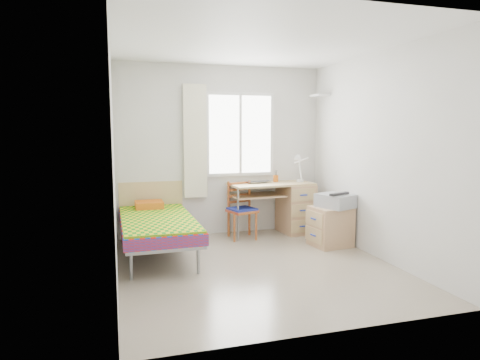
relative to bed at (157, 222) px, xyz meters
name	(u,v)px	position (x,y,z in m)	size (l,w,h in m)	color
floor	(257,266)	(1.09, -0.89, -0.41)	(3.50, 3.50, 0.00)	#BCAD93
ceiling	(258,43)	(1.09, -0.89, 2.19)	(3.50, 3.50, 0.00)	white
wall_back	(221,151)	(1.09, 0.86, 0.89)	(3.20, 3.20, 0.00)	silver
wall_left	(114,161)	(-0.51, -0.89, 0.89)	(3.50, 3.50, 0.00)	silver
wall_right	(377,156)	(2.69, -0.89, 0.89)	(3.50, 3.50, 0.00)	silver
window	(240,134)	(1.39, 0.84, 1.14)	(1.10, 0.04, 1.30)	white
curtain	(195,141)	(0.67, 0.79, 1.04)	(0.35, 0.05, 1.70)	white
floating_shelf	(320,96)	(2.58, 0.51, 1.74)	(0.20, 0.32, 0.03)	white
bed	(157,222)	(0.00, 0.00, 0.00)	(0.94, 1.98, 0.85)	gray
desk	(291,205)	(2.15, 0.57, 0.02)	(1.33, 0.69, 0.80)	tan
chair	(242,206)	(1.31, 0.48, 0.07)	(0.46, 0.46, 0.86)	#A1371F
cabinet	(330,226)	(2.37, -0.31, -0.14)	(0.57, 0.51, 0.55)	tan
printer	(335,200)	(2.42, -0.35, 0.24)	(0.53, 0.57, 0.20)	#9B9EA3
laptop	(260,182)	(1.63, 0.58, 0.40)	(0.38, 0.25, 0.03)	black
pen_cup	(276,179)	(1.94, 0.71, 0.44)	(0.08, 0.08, 0.10)	#D75217
task_lamp	(300,165)	(2.24, 0.47, 0.67)	(0.24, 0.33, 0.45)	white
book	(259,198)	(1.60, 0.53, 0.18)	(0.17, 0.23, 0.02)	gray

